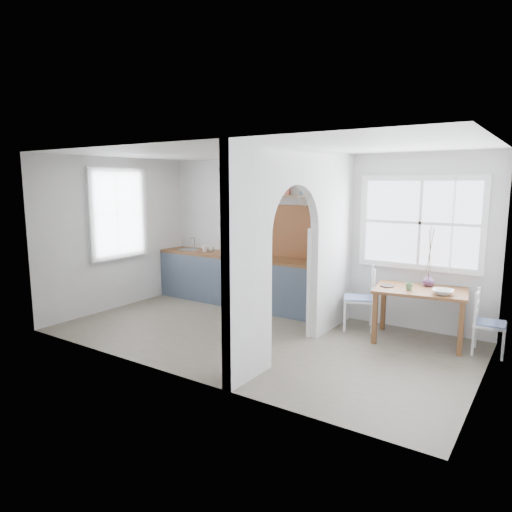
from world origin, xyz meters
The scene contains 26 objects.
floor centered at (0.00, 0.00, 0.00)m, with size 5.80×3.20×0.01m, color #766C5C.
ceiling centered at (0.00, 0.00, 2.60)m, with size 5.80×3.20×0.01m, color silver.
walls centered at (0.00, 0.00, 1.30)m, with size 5.81×3.21×2.60m.
partition centered at (0.70, 0.06, 1.45)m, with size 0.12×3.20×2.60m.
kitchen_window centered at (-2.87, 0.00, 1.65)m, with size 0.10×1.16×1.50m, color white, non-canonical shape.
nook_window centered at (1.80, 1.56, 1.60)m, with size 1.76×0.10×1.30m, color white, non-canonical shape.
counter centered at (-1.13, 1.33, 0.46)m, with size 3.50×0.60×0.90m.
sink centered at (-2.43, 1.30, 0.89)m, with size 0.40×0.40×0.02m, color #AAAFB8.
backsplash centered at (-0.20, 1.58, 1.35)m, with size 1.65×0.03×0.90m, color brown.
shelf centered at (-0.20, 1.49, 2.00)m, with size 1.75×0.20×0.21m.
pendant_lamp centered at (0.15, 1.15, 1.88)m, with size 0.26×0.26×0.16m, color beige.
utensil_rail centered at (0.61, 0.90, 1.45)m, with size 0.02×0.02×0.50m, color #AAAFB8.
dining_table centered at (1.97, 1.08, 0.37)m, with size 1.19×0.79×0.74m, color brown, non-canonical shape.
chair_left centered at (1.07, 1.17, 0.47)m, with size 0.43×0.43×0.95m, color white, non-canonical shape.
chair_right centered at (2.85, 1.10, 0.41)m, with size 0.37×0.37×0.82m, color white, non-canonical shape.
kettle centered at (0.24, 1.26, 1.01)m, with size 0.18×0.15×0.22m, color silver, non-canonical shape.
mug_a centered at (-1.98, 1.25, 0.96)m, with size 0.12×0.12×0.11m, color white.
mug_b centered at (-1.91, 1.35, 0.95)m, with size 0.12×0.12×0.09m, color white.
knife_block centered at (-1.19, 1.46, 1.02)m, with size 0.11×0.15×0.23m, color black.
jar centered at (-1.04, 1.39, 0.98)m, with size 0.11×0.11×0.17m, color olive.
towel_magenta centered at (0.58, 1.00, 0.28)m, with size 0.02×0.03×0.51m, color #BC2C5B.
towel_orange centered at (0.58, 0.94, 0.25)m, with size 0.02×0.03×0.48m, color #C45001.
bowl centered at (2.29, 0.93, 0.78)m, with size 0.26×0.26×0.06m, color silver.
table_cup centered at (1.86, 0.92, 0.79)m, with size 0.11×0.11×0.10m, color #5E925A.
plate centered at (1.55, 0.98, 0.75)m, with size 0.19×0.19×0.02m, color #342A2A.
vase centered at (2.02, 1.32, 0.83)m, with size 0.17×0.17×0.17m, color #5A375F.
Camera 1 is at (3.47, -5.19, 2.17)m, focal length 32.00 mm.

